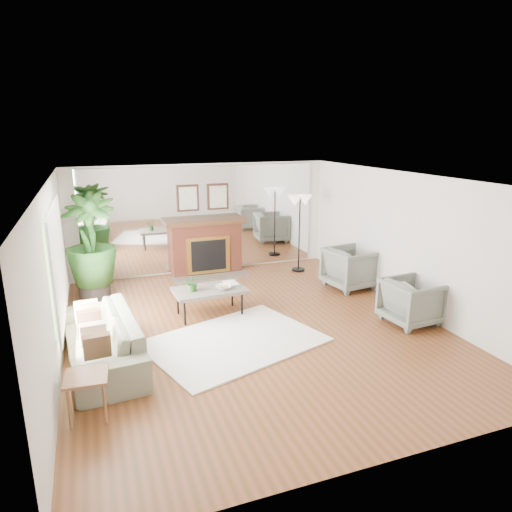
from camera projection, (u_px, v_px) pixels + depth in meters
name	position (u px, v px, depth m)	size (l,w,h in m)	color
ground	(255.00, 328.00, 7.71)	(7.00, 7.00, 0.00)	brown
wall_left	(54.00, 276.00, 6.38)	(0.02, 7.00, 2.50)	silver
wall_right	(407.00, 242.00, 8.37)	(0.02, 7.00, 2.50)	silver
wall_back	(203.00, 219.00, 10.53)	(6.00, 0.02, 2.50)	silver
mirror_panel	(203.00, 219.00, 10.52)	(5.40, 0.04, 2.40)	silver
window_panel	(57.00, 262.00, 6.73)	(0.04, 2.40, 1.50)	#B2E09E
fireplace	(206.00, 246.00, 10.48)	(1.85, 0.83, 2.05)	brown
area_rug	(234.00, 341.00, 7.18)	(2.59, 1.85, 0.03)	white
coffee_table	(209.00, 291.00, 8.13)	(1.28, 0.78, 0.50)	#62594E
sofa	(102.00, 339.00, 6.51)	(2.36, 0.92, 0.69)	gray
armchair_back	(351.00, 268.00, 9.58)	(0.92, 0.95, 0.86)	gray
armchair_front	(411.00, 301.00, 7.82)	(0.84, 0.86, 0.78)	gray
side_table	(87.00, 382.00, 5.21)	(0.51, 0.51, 0.54)	brown
potted_ficus	(90.00, 244.00, 8.79)	(1.19, 1.19, 2.08)	black
floor_lamp	(300.00, 207.00, 10.44)	(0.58, 0.32, 1.79)	black
tabletop_plant	(193.00, 283.00, 7.97)	(0.27, 0.23, 0.30)	#2E5D22
fruit_bowl	(223.00, 287.00, 8.09)	(0.27, 0.27, 0.07)	brown
book	(225.00, 284.00, 8.32)	(0.23, 0.32, 0.02)	brown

